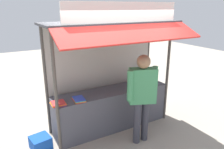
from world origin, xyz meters
The scene contains 12 objects.
ground_plane centered at (0.00, 0.00, 0.00)m, with size 20.00×20.00×0.00m, color #9E9384.
stall_counter centered at (0.00, 0.00, 0.43)m, with size 2.53×0.60×0.86m, color #4C4C56.
stall_structure centered at (0.00, 0.09, 1.58)m, with size 2.73×1.45×2.64m.
water_bottle_mid_left centered at (0.49, 0.04, 1.01)m, with size 0.09×0.09×0.32m.
water_bottle_back_right centered at (1.13, 0.08, 0.96)m, with size 0.06×0.06×0.23m.
water_bottle_right centered at (1.08, 0.23, 0.99)m, with size 0.08×0.08×0.28m.
magazine_stack_left centered at (-0.80, -0.14, 0.88)m, with size 0.24×0.33×0.04m.
magazine_stack_center centered at (-1.19, -0.13, 0.88)m, with size 0.26×0.28×0.04m.
banana_bunch_inner_right centered at (-0.73, -0.40, 1.99)m, with size 0.10×0.09×0.23m.
banana_bunch_rightmost centered at (0.88, -0.40, 1.95)m, with size 0.10×0.10×0.28m.
vendor_person centered at (0.21, -0.76, 1.05)m, with size 0.66×0.39×1.75m.
plastic_crate centered at (-1.56, -0.03, 0.12)m, with size 0.34×0.34×0.24m, color #194CB2.
Camera 1 is at (-2.11, -3.71, 2.56)m, focal length 34.61 mm.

